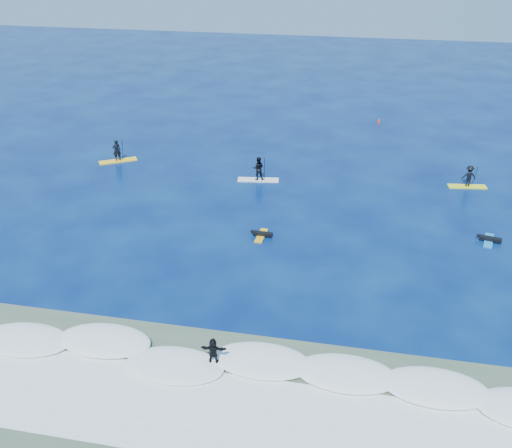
% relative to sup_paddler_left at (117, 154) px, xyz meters
% --- Properties ---
extents(ground, '(160.00, 160.00, 0.00)m').
position_rel_sup_paddler_left_xyz_m(ground, '(16.33, -13.74, -0.72)').
color(ground, '#031149').
rests_on(ground, ground).
extents(shallow_water, '(90.00, 13.00, 0.01)m').
position_rel_sup_paddler_left_xyz_m(shallow_water, '(16.33, -27.74, -0.71)').
color(shallow_water, '#3B5141').
rests_on(shallow_water, ground).
extents(breaking_wave, '(40.00, 6.00, 0.30)m').
position_rel_sup_paddler_left_xyz_m(breaking_wave, '(16.33, -23.74, -0.72)').
color(breaking_wave, white).
rests_on(breaking_wave, ground).
extents(whitewater, '(34.00, 5.00, 0.02)m').
position_rel_sup_paddler_left_xyz_m(whitewater, '(16.33, -26.74, -0.72)').
color(whitewater, silver).
rests_on(whitewater, ground).
extents(sup_paddler_left, '(3.21, 2.42, 2.30)m').
position_rel_sup_paddler_left_xyz_m(sup_paddler_left, '(0.00, 0.00, 0.00)').
color(sup_paddler_left, yellow).
rests_on(sup_paddler_left, ground).
extents(sup_paddler_center, '(3.44, 1.30, 2.35)m').
position_rel_sup_paddler_left_xyz_m(sup_paddler_center, '(12.99, -1.73, 0.16)').
color(sup_paddler_center, silver).
rests_on(sup_paddler_center, ground).
extents(sup_paddler_right, '(3.07, 1.16, 2.10)m').
position_rel_sup_paddler_left_xyz_m(sup_paddler_right, '(29.64, 0.19, 0.10)').
color(sup_paddler_right, yellow).
rests_on(sup_paddler_right, ground).
extents(prone_paddler_near, '(1.53, 1.94, 0.40)m').
position_rel_sup_paddler_left_xyz_m(prone_paddler_near, '(14.99, -10.93, -0.58)').
color(prone_paddler_near, gold).
rests_on(prone_paddler_near, ground).
extents(prone_paddler_far, '(1.60, 2.08, 0.42)m').
position_rel_sup_paddler_left_xyz_m(prone_paddler_far, '(29.94, -8.70, -0.57)').
color(prone_paddler_far, '#1977C0').
rests_on(prone_paddler_far, ground).
extents(wave_surfer, '(2.01, 0.69, 1.43)m').
position_rel_sup_paddler_left_xyz_m(wave_surfer, '(15.10, -23.83, 0.09)').
color(wave_surfer, white).
rests_on(wave_surfer, breaking_wave).
extents(marker_buoy, '(0.25, 0.25, 0.59)m').
position_rel_sup_paddler_left_xyz_m(marker_buoy, '(22.60, 15.27, -0.46)').
color(marker_buoy, red).
rests_on(marker_buoy, ground).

